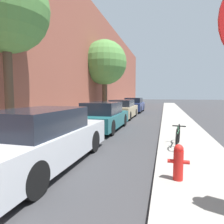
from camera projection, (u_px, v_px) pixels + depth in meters
name	position (u px, v px, depth m)	size (l,w,h in m)	color
ground_plane	(136.00, 118.00, 14.84)	(120.00, 120.00, 0.00)	#333335
sidewalk_left	(100.00, 116.00, 15.59)	(2.00, 52.00, 0.12)	gray
sidewalk_right	(176.00, 118.00, 14.08)	(2.00, 52.00, 0.12)	gray
building_facade_left	(84.00, 58.00, 15.53)	(0.70, 52.00, 9.43)	brown
parked_car_silver	(43.00, 139.00, 4.81)	(1.71, 4.57, 1.44)	black
parked_car_teal	(103.00, 117.00, 9.85)	(1.76, 4.28, 1.40)	black
parked_car_champagne	(122.00, 109.00, 14.70)	(1.72, 4.32, 1.39)	black
parked_car_navy	(134.00, 105.00, 19.85)	(1.75, 4.16, 1.46)	black
street_tree_near	(5.00, 9.00, 6.79)	(3.05, 3.05, 6.19)	#4C3A2B
street_tree_far	(105.00, 63.00, 16.81)	(3.82, 3.82, 6.33)	#4C3A2B
fire_hydrant	(178.00, 162.00, 3.77)	(0.41, 0.19, 0.70)	red
bicycle	(178.00, 135.00, 6.31)	(0.44, 1.59, 0.65)	black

